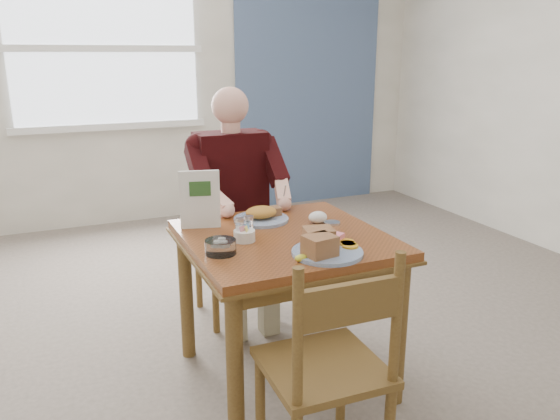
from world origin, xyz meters
name	(u,v)px	position (x,y,z in m)	size (l,w,h in m)	color
floor	(285,376)	(0.00, 0.00, 0.00)	(6.00, 6.00, 0.00)	#61574F
wall_back	(152,71)	(0.00, 3.00, 1.40)	(5.50, 5.50, 0.00)	silver
accent_panel	(309,69)	(1.60, 2.98, 1.40)	(1.60, 0.02, 2.80)	#485F86
lemon_wedge	(301,258)	(-0.08, -0.33, 0.76)	(0.05, 0.04, 0.03)	yellow
napkin	(318,217)	(0.22, 0.10, 0.78)	(0.10, 0.08, 0.06)	white
metal_dish	(332,223)	(0.28, 0.06, 0.76)	(0.08, 0.08, 0.01)	silver
window	(105,49)	(-0.40, 2.97, 1.60)	(1.72, 0.04, 1.42)	white
table	(285,257)	(0.00, 0.00, 0.64)	(0.92, 0.92, 0.75)	brown
chair_far	(231,239)	(0.00, 0.80, 0.48)	(0.42, 0.42, 0.95)	brown
chair_near	(329,370)	(-0.14, -0.70, 0.48)	(0.43, 0.43, 0.95)	brown
diner	(235,189)	(0.00, 0.71, 0.81)	(0.53, 0.56, 1.39)	tan
near_plate	(324,246)	(0.05, -0.29, 0.79)	(0.32, 0.31, 0.10)	white
far_plate	(262,215)	(-0.01, 0.25, 0.78)	(0.28, 0.28, 0.07)	white
caddy	(244,235)	(-0.20, 0.00, 0.78)	(0.13, 0.13, 0.07)	white
shakers	(244,227)	(-0.18, 0.05, 0.80)	(0.11, 0.07, 0.09)	white
creamer	(221,247)	(-0.35, -0.12, 0.78)	(0.18, 0.18, 0.06)	white
menu	(200,199)	(-0.33, 0.26, 0.89)	(0.19, 0.06, 0.28)	white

